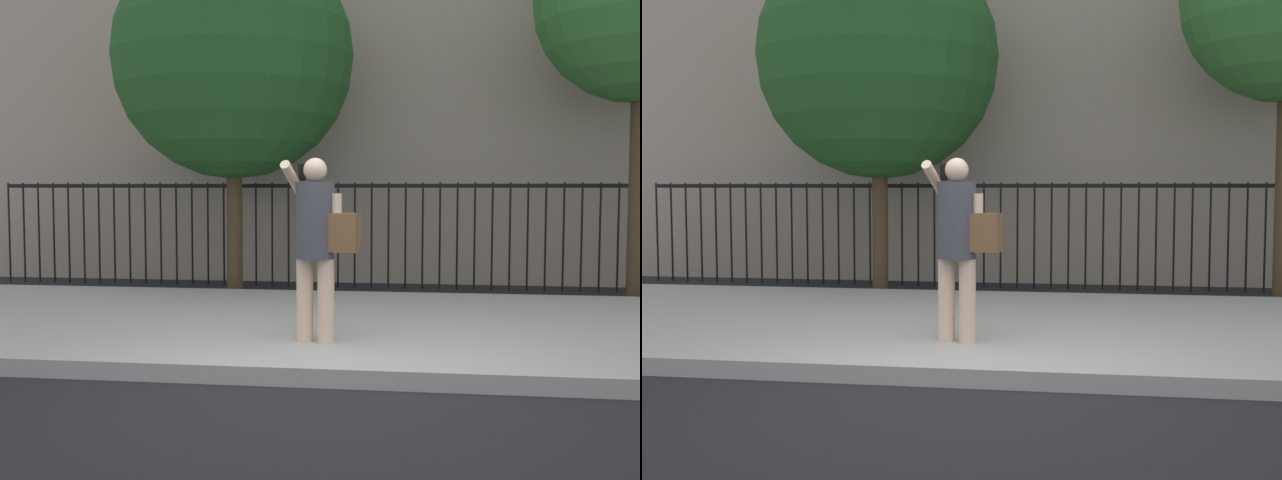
% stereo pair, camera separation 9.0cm
% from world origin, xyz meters
% --- Properties ---
extents(ground_plane, '(60.00, 60.00, 0.00)m').
position_xyz_m(ground_plane, '(0.00, 0.00, 0.00)').
color(ground_plane, black).
extents(sidewalk, '(28.00, 4.40, 0.15)m').
position_xyz_m(sidewalk, '(0.00, 2.20, 0.07)').
color(sidewalk, '#B2ADA3').
rests_on(sidewalk, ground).
extents(iron_fence, '(12.03, 0.04, 1.60)m').
position_xyz_m(iron_fence, '(0.00, 5.90, 1.02)').
color(iron_fence, black).
rests_on(iron_fence, ground).
extents(pedestrian_on_phone, '(0.70, 0.49, 1.63)m').
position_xyz_m(pedestrian_on_phone, '(-0.24, 1.01, 1.10)').
color(pedestrian_on_phone, beige).
rests_on(pedestrian_on_phone, sidewalk).
extents(street_tree_far, '(3.37, 3.37, 5.01)m').
position_xyz_m(street_tree_far, '(-2.00, 4.90, 3.32)').
color(street_tree_far, '#4C3823').
rests_on(street_tree_far, ground).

